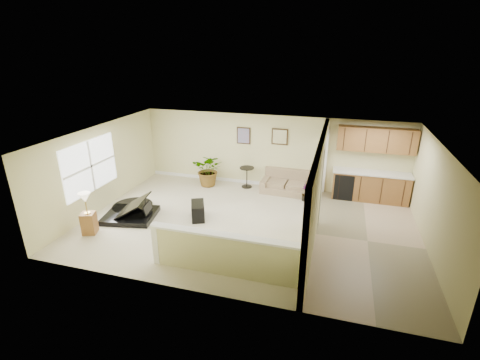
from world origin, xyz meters
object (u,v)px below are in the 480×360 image
(loveseat, at_px, (287,181))
(lamp_stand, at_px, (88,216))
(accent_table, at_px, (247,175))
(small_plant, at_px, (307,194))
(palm_plant, at_px, (209,170))
(piano, at_px, (130,198))
(piano_bench, at_px, (198,211))

(loveseat, bearing_deg, lamp_stand, -134.01)
(accent_table, bearing_deg, lamp_stand, -126.45)
(small_plant, bearing_deg, lamp_stand, -145.03)
(loveseat, height_order, palm_plant, palm_plant)
(piano, xyz_separation_m, small_plant, (4.76, 2.49, -0.32))
(piano, height_order, lamp_stand, piano)
(loveseat, relative_size, palm_plant, 1.46)
(piano_bench, relative_size, loveseat, 0.41)
(piano, relative_size, small_plant, 3.43)
(palm_plant, height_order, small_plant, palm_plant)
(loveseat, height_order, accent_table, loveseat)
(loveseat, relative_size, lamp_stand, 1.50)
(piano_bench, distance_m, palm_plant, 2.55)
(piano_bench, height_order, lamp_stand, lamp_stand)
(lamp_stand, bearing_deg, piano_bench, 33.15)
(loveseat, xyz_separation_m, palm_plant, (-2.72, -0.23, 0.21))
(piano, distance_m, piano_bench, 1.98)
(piano_bench, bearing_deg, loveseat, 51.52)
(piano_bench, height_order, palm_plant, palm_plant)
(lamp_stand, bearing_deg, loveseat, 43.14)
(accent_table, xyz_separation_m, palm_plant, (-1.31, -0.22, 0.11))
(accent_table, distance_m, lamp_stand, 5.28)
(accent_table, xyz_separation_m, lamp_stand, (-3.13, -4.24, 0.02))
(loveseat, distance_m, lamp_stand, 6.23)
(accent_table, relative_size, palm_plant, 0.62)
(piano, xyz_separation_m, piano_bench, (1.91, 0.38, -0.32))
(accent_table, height_order, small_plant, accent_table)
(loveseat, height_order, lamp_stand, lamp_stand)
(piano_bench, xyz_separation_m, loveseat, (2.13, 2.68, 0.13))
(piano_bench, relative_size, lamp_stand, 0.61)
(accent_table, bearing_deg, small_plant, -14.91)
(loveseat, bearing_deg, piano, -140.02)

